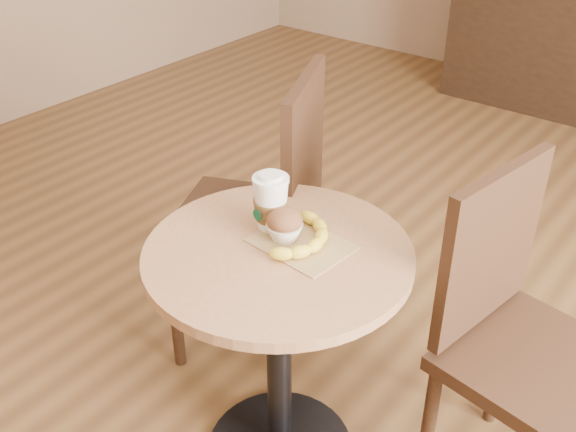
# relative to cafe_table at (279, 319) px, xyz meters

# --- Properties ---
(cafe_table) EXTENTS (0.68, 0.68, 0.75)m
(cafe_table) POSITION_rel_cafe_table_xyz_m (0.00, 0.00, 0.00)
(cafe_table) COLOR black
(cafe_table) RESTS_ON ground
(chair_left) EXTENTS (0.59, 0.59, 1.03)m
(chair_left) POSITION_rel_cafe_table_xyz_m (-0.35, 0.36, 0.04)
(chair_left) COLOR #382113
(chair_left) RESTS_ON ground
(chair_right) EXTENTS (0.49, 0.49, 0.97)m
(chair_right) POSITION_rel_cafe_table_xyz_m (0.54, 0.32, 0.01)
(chair_right) COLOR #382113
(chair_right) RESTS_ON ground
(kraft_bag) EXTENTS (0.26, 0.20, 0.00)m
(kraft_bag) POSITION_rel_cafe_table_xyz_m (0.03, 0.06, 0.23)
(kraft_bag) COLOR #A68250
(kraft_bag) RESTS_ON cafe_table
(coffee_cup) EXTENTS (0.09, 0.10, 0.16)m
(coffee_cup) POSITION_rel_cafe_table_xyz_m (-0.08, 0.07, 0.30)
(coffee_cup) COLOR white
(coffee_cup) RESTS_ON cafe_table
(muffin) EXTENTS (0.09, 0.09, 0.08)m
(muffin) POSITION_rel_cafe_table_xyz_m (-0.02, 0.05, 0.27)
(muffin) COLOR white
(muffin) RESTS_ON kraft_bag
(banana) EXTENTS (0.18, 0.26, 0.03)m
(banana) POSITION_rel_cafe_table_xyz_m (0.03, 0.06, 0.24)
(banana) COLOR yellow
(banana) RESTS_ON kraft_bag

